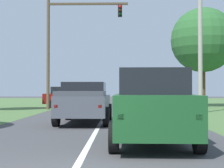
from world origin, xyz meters
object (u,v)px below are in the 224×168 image
red_suv_near (152,105)px  keep_moving_sign (183,90)px  crossing_suv_far (70,97)px  utility_pole_right (200,36)px  pickup_truck_lead (85,102)px  oak_tree_right (203,40)px  traffic_light (67,37)px

red_suv_near → keep_moving_sign: bearing=74.8°
crossing_suv_far → utility_pole_right: (9.40, -6.24, 4.09)m
red_suv_near → keep_moving_sign: (2.84, 10.41, 0.42)m
pickup_truck_lead → crossing_suv_far: pickup_truck_lead is taller
keep_moving_sign → crossing_suv_far: size_ratio=0.53×
keep_moving_sign → oak_tree_right: size_ratio=0.26×
red_suv_near → utility_pole_right: size_ratio=0.45×
traffic_light → crossing_suv_far: bearing=92.8°
pickup_truck_lead → crossing_suv_far: bearing=101.1°
pickup_truck_lead → keep_moving_sign: (5.27, 4.64, 0.53)m
traffic_light → pickup_truck_lead: bearing=-77.0°
pickup_truck_lead → oak_tree_right: (8.99, 14.97, 4.95)m
red_suv_near → keep_moving_sign: 10.79m
oak_tree_right → crossing_suv_far: bearing=-171.4°
pickup_truck_lead → oak_tree_right: size_ratio=0.58×
utility_pole_right → crossing_suv_far: bearing=146.4°
oak_tree_right → crossing_suv_far: size_ratio=2.03×
red_suv_near → pickup_truck_lead: 6.26m
crossing_suv_far → utility_pole_right: 12.01m
utility_pole_right → keep_moving_sign: bearing=-123.6°
traffic_light → crossing_suv_far: 5.30m
utility_pole_right → oak_tree_right: bearing=74.9°
red_suv_near → oak_tree_right: (6.55, 20.74, 4.84)m
pickup_truck_lead → keep_moving_sign: size_ratio=2.20×
keep_moving_sign → crossing_suv_far: keep_moving_sign is taller
pickup_truck_lead → crossing_suv_far: 13.47m
red_suv_near → oak_tree_right: oak_tree_right is taller
traffic_light → crossing_suv_far: (-0.13, 2.55, -4.64)m
keep_moving_sign → utility_pole_right: 4.51m
red_suv_near → pickup_truck_lead: red_suv_near is taller
red_suv_near → traffic_light: bearing=106.6°
red_suv_near → utility_pole_right: utility_pole_right is taller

